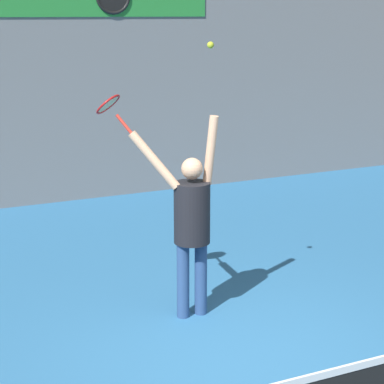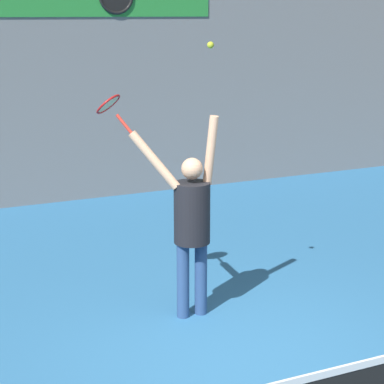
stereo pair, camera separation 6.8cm
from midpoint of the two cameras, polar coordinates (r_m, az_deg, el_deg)
ground_plane at (r=6.39m, az=5.47°, el=-14.47°), size 18.00×18.00×0.00m
back_wall at (r=11.58m, az=-10.75°, el=11.38°), size 18.00×0.10×5.00m
tennis_player at (r=7.06m, az=-0.34°, el=-2.18°), size 0.86×0.53×2.10m
tennis_racket at (r=6.99m, az=-7.04°, el=6.99°), size 0.38×0.38×0.39m
tennis_ball at (r=6.77m, az=1.24°, el=11.97°), size 0.07×0.07×0.07m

